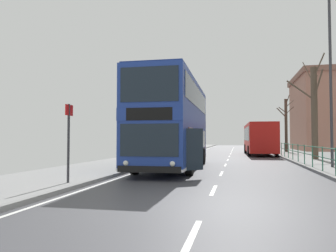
# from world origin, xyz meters

# --- Properties ---
(ground) EXTENTS (15.80, 140.00, 0.20)m
(ground) POSITION_xyz_m (-0.72, -0.00, 0.04)
(ground) COLOR #424247
(double_decker_bus_main) EXTENTS (3.39, 10.57, 4.58)m
(double_decker_bus_main) POSITION_xyz_m (-2.57, 9.25, 2.39)
(double_decker_bus_main) COLOR navy
(double_decker_bus_main) RESTS_ON ground
(background_bus_far_lane) EXTENTS (2.79, 10.62, 3.02)m
(background_bus_far_lane) POSITION_xyz_m (2.81, 25.59, 1.65)
(background_bus_far_lane) COLOR red
(background_bus_far_lane) RESTS_ON ground
(pedestrian_railing_far_kerb) EXTENTS (0.05, 23.94, 1.09)m
(pedestrian_railing_far_kerb) POSITION_xyz_m (4.45, 10.14, 0.87)
(pedestrian_railing_far_kerb) COLOR #236B4C
(pedestrian_railing_far_kerb) RESTS_ON ground
(bus_stop_sign_near) EXTENTS (0.08, 0.44, 2.59)m
(bus_stop_sign_near) POSITION_xyz_m (-4.73, 2.24, 1.74)
(bus_stop_sign_near) COLOR #2D2D33
(bus_stop_sign_near) RESTS_ON ground
(street_lamp_far_side) EXTENTS (0.28, 0.60, 9.00)m
(street_lamp_far_side) POSITION_xyz_m (5.44, 10.36, 5.27)
(street_lamp_far_side) COLOR #38383D
(street_lamp_far_side) RESTS_ON ground
(bare_tree_far_00) EXTENTS (2.45, 2.48, 7.40)m
(bare_tree_far_00) POSITION_xyz_m (6.11, 17.17, 3.59)
(bare_tree_far_00) COLOR brown
(bare_tree_far_00) RESTS_ON ground
(bare_tree_far_01) EXTENTS (1.82, 2.89, 6.12)m
(bare_tree_far_01) POSITION_xyz_m (5.97, 30.06, 3.28)
(bare_tree_far_01) COLOR #423328
(bare_tree_far_01) RESTS_ON ground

